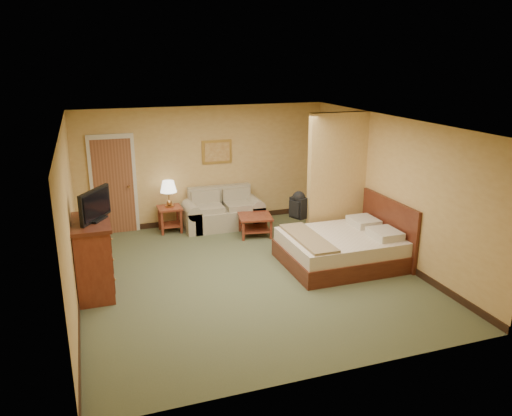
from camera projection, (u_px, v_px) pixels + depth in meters
name	position (u px, v px, depth m)	size (l,w,h in m)	color
floor	(247.00, 274.00, 8.59)	(6.00, 6.00, 0.00)	#4F5738
ceiling	(246.00, 123.00, 7.83)	(6.00, 6.00, 0.00)	white
back_wall	(204.00, 166.00, 10.93)	(5.50, 0.02, 2.60)	tan
left_wall	(70.00, 219.00, 7.36)	(0.02, 6.00, 2.60)	tan
right_wall	(390.00, 188.00, 9.07)	(0.02, 6.00, 2.60)	tan
partition	(337.00, 180.00, 9.72)	(1.20, 0.15, 2.60)	tan
door	(114.00, 185.00, 10.37)	(0.94, 0.16, 2.10)	beige
baseboard	(206.00, 220.00, 11.28)	(5.50, 0.02, 0.12)	black
loveseat	(223.00, 214.00, 10.92)	(1.71, 0.79, 0.87)	tan
side_table	(170.00, 215.00, 10.61)	(0.49, 0.49, 0.54)	maroon
table_lamp	(168.00, 187.00, 10.43)	(0.34, 0.34, 0.57)	#A5733D
coffee_table	(255.00, 221.00, 10.40)	(0.77, 0.77, 0.43)	maroon
wall_picture	(217.00, 152.00, 10.90)	(0.67, 0.04, 0.52)	#B78E3F
dresser	(93.00, 257.00, 7.76)	(0.59, 1.13, 1.20)	maroon
tv	(95.00, 206.00, 7.55)	(0.47, 0.71, 0.49)	black
bed	(345.00, 247.00, 8.98)	(2.05, 1.74, 1.13)	#491C11
backpack	(299.00, 204.00, 9.75)	(0.32, 0.37, 0.54)	black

